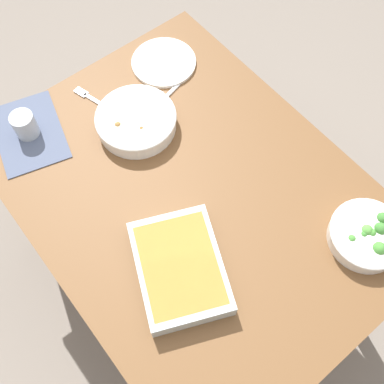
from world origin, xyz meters
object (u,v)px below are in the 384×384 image
at_px(broccoli_bowl, 367,235).
at_px(spoon_by_stew, 158,105).
at_px(fork_on_table, 93,100).
at_px(spoon_by_broccoli, 358,225).
at_px(baking_dish, 180,268).
at_px(drink_cup, 25,126).
at_px(stew_bowl, 136,121).
at_px(side_plate, 164,62).

distance_m(broccoli_bowl, spoon_by_stew, 0.75).
bearing_deg(fork_on_table, spoon_by_broccoli, -158.24).
xyz_separation_m(baking_dish, drink_cup, (0.65, 0.09, 0.00)).
bearing_deg(stew_bowl, baking_dish, 157.69).
bearing_deg(drink_cup, spoon_by_broccoli, -146.69).
relative_size(drink_cup, spoon_by_stew, 0.49).
height_order(broccoli_bowl, fork_on_table, broccoli_bowl).
xyz_separation_m(baking_dish, spoon_by_stew, (0.48, -0.29, -0.03)).
bearing_deg(baking_dish, fork_on_table, -12.29).
height_order(broccoli_bowl, drink_cup, drink_cup).
relative_size(side_plate, spoon_by_broccoli, 1.34).
height_order(baking_dish, spoon_by_broccoli, baking_dish).
relative_size(stew_bowl, side_plate, 1.15).
height_order(stew_bowl, side_plate, stew_bowl).
bearing_deg(spoon_by_stew, stew_bowl, 103.79).
distance_m(drink_cup, side_plate, 0.51).
relative_size(stew_bowl, drink_cup, 2.98).
height_order(stew_bowl, broccoli_bowl, broccoli_bowl).
height_order(drink_cup, spoon_by_broccoli, drink_cup).
xyz_separation_m(broccoli_bowl, baking_dish, (0.25, 0.46, 0.00)).
bearing_deg(spoon_by_broccoli, spoon_by_stew, 15.05).
bearing_deg(stew_bowl, broccoli_bowl, -159.24).
distance_m(spoon_by_stew, fork_on_table, 0.21).
xyz_separation_m(stew_bowl, baking_dish, (-0.46, 0.19, 0.00)).
height_order(baking_dish, spoon_by_stew, baking_dish).
bearing_deg(spoon_by_stew, side_plate, -43.45).
distance_m(broccoli_bowl, baking_dish, 0.52).
xyz_separation_m(broccoli_bowl, fork_on_table, (0.88, 0.32, -0.03)).
bearing_deg(stew_bowl, spoon_by_stew, -76.21).
bearing_deg(side_plate, spoon_by_broccoli, -175.71).
relative_size(stew_bowl, spoon_by_broccoli, 1.54).
bearing_deg(side_plate, baking_dish, 146.09).
xyz_separation_m(baking_dish, spoon_by_broccoli, (-0.21, -0.48, -0.03)).
distance_m(baking_dish, side_plate, 0.74).
bearing_deg(spoon_by_stew, fork_on_table, 44.92).
relative_size(drink_cup, side_plate, 0.39).
height_order(stew_bowl, spoon_by_broccoli, stew_bowl).
xyz_separation_m(side_plate, spoon_by_stew, (-0.13, 0.12, -0.00)).
xyz_separation_m(stew_bowl, fork_on_table, (0.18, 0.05, -0.03)).
height_order(drink_cup, spoon_by_stew, drink_cup).
xyz_separation_m(stew_bowl, spoon_by_stew, (0.02, -0.10, -0.03)).
distance_m(drink_cup, spoon_by_broccoli, 1.03).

